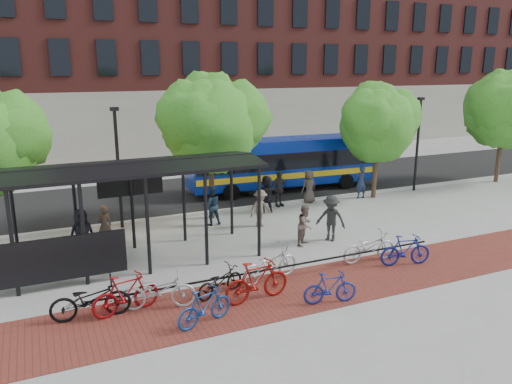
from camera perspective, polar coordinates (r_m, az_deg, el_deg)
name	(u,v)px	position (r m, az deg, el deg)	size (l,w,h in m)	color
ground	(305,230)	(21.26, 5.66, -4.37)	(160.00, 160.00, 0.00)	#9E9E99
asphalt_street	(235,189)	(28.19, -2.41, 0.37)	(160.00, 8.00, 0.01)	black
curb	(265,205)	(24.63, 1.05, -1.54)	(160.00, 0.25, 0.12)	#B7B7B2
brick_strip	(329,284)	(16.31, 8.30, -10.38)	(24.00, 3.00, 0.01)	maroon
bike_rack_rail	(279,280)	(16.43, 2.69, -10.07)	(12.00, 0.05, 0.95)	black
building_brick	(262,29)	(47.97, 0.71, 18.11)	(55.00, 14.00, 20.00)	maroon
bus_shelter	(103,181)	(17.48, -17.08, 1.19)	(10.60, 3.07, 3.60)	black
tree_b	(212,120)	(22.12, -5.06, 8.22)	(5.15, 4.20, 6.47)	#382619
tree_c	(379,120)	(26.49, 13.83, 7.97)	(4.66, 3.80, 5.92)	#382619
tree_d	(505,106)	(32.76, 26.59, 8.75)	(5.39, 4.40, 6.55)	#382619
lamp_post_left	(118,165)	(21.63, -15.49, 3.04)	(0.35, 0.20, 5.12)	black
lamp_post_right	(418,141)	(28.70, 17.99, 5.51)	(0.35, 0.20, 5.12)	black
bus	(283,161)	(27.74, 3.11, 3.60)	(10.74, 3.02, 2.87)	navy
bike_0	(90,299)	(14.63, -18.40, -11.58)	(0.75, 2.15, 1.13)	black
bike_1	(126,294)	(14.64, -14.67, -11.20)	(0.55, 1.94, 1.17)	maroon
bike_2	(158,290)	(14.70, -11.13, -10.97)	(0.74, 2.13, 1.12)	#AEAEB1
bike_3	(205,307)	(13.71, -5.89, -12.90)	(0.49, 1.73, 1.04)	navy
bike_4	(220,281)	(15.30, -4.15, -10.15)	(0.60, 1.71, 0.90)	black
bike_5	(257,281)	(14.85, 0.09, -10.14)	(0.59, 2.09, 1.26)	maroon
bike_6	(270,264)	(16.19, 1.62, -8.24)	(0.75, 2.16, 1.13)	#BBBBBE
bike_7	(330,288)	(14.92, 8.46, -10.78)	(0.46, 1.62, 0.97)	navy
bike_10	(369,247)	(18.16, 12.80, -6.12)	(0.73, 2.08, 1.10)	#BBBBBE
bike_11	(405,250)	(18.15, 16.70, -6.38)	(0.52, 1.83, 1.10)	navy
pedestrian_0	(82,234)	(18.85, -19.27, -4.60)	(0.91, 0.59, 1.86)	black
pedestrian_1	(104,226)	(19.94, -16.94, -3.73)	(0.60, 0.39, 1.63)	#473F39
pedestrian_2	(211,206)	(21.73, -5.14, -1.55)	(0.84, 0.66, 1.73)	#1A2D3E
pedestrian_3	(260,208)	(21.39, 0.50, -1.88)	(1.06, 0.61, 1.63)	brown
pedestrian_4	(279,189)	(24.52, 2.63, 0.38)	(1.04, 0.43, 1.78)	#2A2A2A
pedestrian_5	(267,194)	(23.47, 1.21, -0.23)	(1.66, 0.53, 1.79)	black
pedestrian_6	(309,186)	(25.33, 6.09, 0.63)	(0.81, 0.53, 1.67)	#403933
pedestrian_7	(361,182)	(26.59, 11.92, 1.13)	(0.63, 0.42, 1.74)	#1E2B47
pedestrian_8	(305,225)	(19.36, 5.66, -3.76)	(0.78, 0.60, 1.60)	brown
pedestrian_9	(331,218)	(19.90, 8.56, -2.99)	(1.19, 0.68, 1.84)	black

